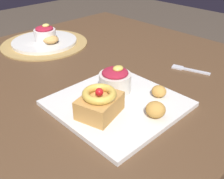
{
  "coord_description": "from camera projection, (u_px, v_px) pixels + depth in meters",
  "views": [
    {
      "loc": [
        -0.38,
        -0.62,
        1.11
      ],
      "look_at": [
        0.03,
        -0.2,
        0.77
      ],
      "focal_mm": 41.9,
      "sensor_mm": 36.0,
      "label": 1
    }
  ],
  "objects": [
    {
      "name": "fritter_front",
      "position": [
        159.0,
        91.0,
        0.69
      ],
      "size": [
        0.04,
        0.04,
        0.03
      ],
      "primitive_type": "ellipsoid",
      "color": "gold",
      "rests_on": "front_plate"
    },
    {
      "name": "berry_ramekin",
      "position": [
        115.0,
        80.0,
        0.71
      ],
      "size": [
        0.09,
        0.09,
        0.07
      ],
      "color": "silver",
      "rests_on": "front_plate"
    },
    {
      "name": "fork",
      "position": [
        188.0,
        69.0,
        0.86
      ],
      "size": [
        0.05,
        0.12,
        0.0
      ],
      "rotation": [
        0.0,
        0.0,
        1.87
      ],
      "color": "silver",
      "rests_on": "dining_table"
    },
    {
      "name": "dining_table",
      "position": [
        63.0,
        105.0,
        0.85
      ],
      "size": [
        1.34,
        1.04,
        0.73
      ],
      "color": "brown",
      "rests_on": "ground_plane"
    },
    {
      "name": "back_plate",
      "position": [
        45.0,
        42.0,
        1.07
      ],
      "size": [
        0.26,
        0.26,
        0.01
      ],
      "primitive_type": "cylinder",
      "color": "white",
      "rests_on": "woven_placemat"
    },
    {
      "name": "front_plate",
      "position": [
        117.0,
        103.0,
        0.68
      ],
      "size": [
        0.3,
        0.3,
        0.01
      ],
      "primitive_type": "cube",
      "color": "white",
      "rests_on": "dining_table"
    },
    {
      "name": "woven_placemat",
      "position": [
        45.0,
        44.0,
        1.07
      ],
      "size": [
        0.35,
        0.35,
        0.0
      ],
      "primitive_type": "cylinder",
      "color": "#AD894C",
      "rests_on": "dining_table"
    },
    {
      "name": "back_ramekin",
      "position": [
        45.0,
        34.0,
        1.04
      ],
      "size": [
        0.09,
        0.09,
        0.07
      ],
      "color": "white",
      "rests_on": "back_plate"
    },
    {
      "name": "fritter_middle",
      "position": [
        156.0,
        110.0,
        0.62
      ],
      "size": [
        0.05,
        0.05,
        0.04
      ],
      "primitive_type": "ellipsoid",
      "color": "gold",
      "rests_on": "front_plate"
    },
    {
      "name": "cake_slice",
      "position": [
        100.0,
        103.0,
        0.62
      ],
      "size": [
        0.12,
        0.11,
        0.07
      ],
      "rotation": [
        0.0,
        0.0,
        0.28
      ],
      "color": "#C68E47",
      "rests_on": "front_plate"
    },
    {
      "name": "back_pastry",
      "position": [
        51.0,
        39.0,
        1.03
      ],
      "size": [
        0.06,
        0.06,
        0.03
      ],
      "primitive_type": "ellipsoid",
      "color": "tan",
      "rests_on": "back_plate"
    }
  ]
}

